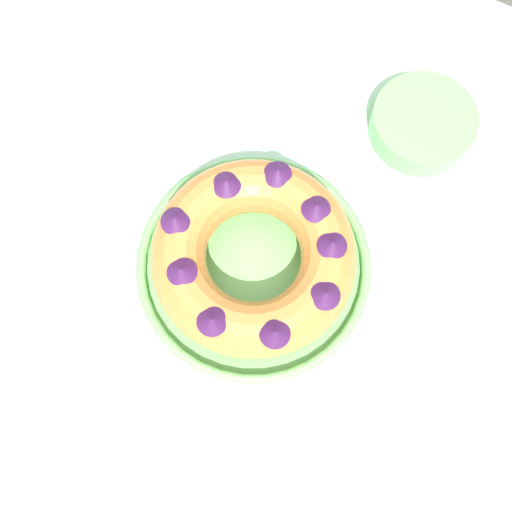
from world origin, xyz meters
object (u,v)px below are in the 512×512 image
bundt_cake (256,256)px  cake_knife (121,187)px  serving_knife (85,166)px  fork (114,158)px  side_bowl (422,124)px  serving_dish (256,267)px

bundt_cake → cake_knife: size_ratio=1.48×
serving_knife → bundt_cake: bearing=-0.8°
fork → side_bowl: side_bowl is taller
side_bowl → serving_dish: bearing=-110.5°
serving_knife → side_bowl: bearing=38.2°
fork → cake_knife: bearing=-42.1°
serving_knife → fork: bearing=48.5°
serving_knife → cake_knife: same height
serving_dish → side_bowl: side_bowl is taller
serving_dish → side_bowl: (0.10, 0.27, 0.00)m
serving_dish → bundt_cake: (0.00, -0.00, 0.05)m
serving_dish → bundt_cake: size_ratio=1.20×
bundt_cake → serving_dish: bearing=176.8°
bundt_cake → fork: bundt_cake is taller
bundt_cake → cake_knife: bearing=175.6°
cake_knife → side_bowl: bearing=42.3°
serving_dish → cake_knife: (-0.20, 0.02, -0.01)m
serving_dish → fork: bearing=168.6°
cake_knife → side_bowl: 0.40m
bundt_cake → serving_knife: size_ratio=1.20×
serving_dish → bundt_cake: bundt_cake is taller
bundt_cake → side_bowl: (0.10, 0.27, -0.04)m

